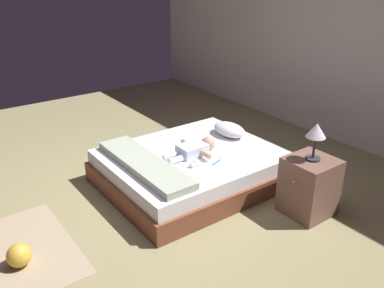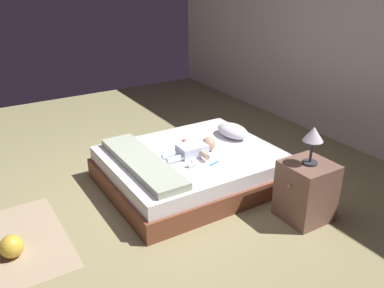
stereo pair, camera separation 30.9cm
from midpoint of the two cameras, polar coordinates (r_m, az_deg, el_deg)
ground_plane at (r=4.05m, az=-8.36°, el=-9.30°), size 8.00×8.00×0.00m
wall_behind_bed at (r=5.50m, az=20.19°, el=14.37°), size 8.00×0.12×2.85m
bed at (r=4.42m, az=-2.01°, el=-3.39°), size 1.49×1.81×0.36m
pillow at (r=4.75m, az=3.33°, el=1.98°), size 0.44×0.27×0.14m
baby at (r=4.28m, az=-1.70°, el=-0.72°), size 0.49×0.61×0.15m
toothbrush at (r=4.12m, az=1.32°, el=-2.53°), size 0.05×0.14×0.02m
nightstand at (r=3.98m, az=13.76°, el=-5.75°), size 0.42×0.45×0.56m
lamp at (r=3.75m, az=14.55°, el=1.46°), size 0.18×0.18×0.35m
rug at (r=3.85m, az=-26.27°, el=-13.80°), size 1.22×1.01×0.01m
toy_ball at (r=3.65m, az=-25.17°, el=-13.83°), size 0.19×0.19×0.19m
blanket at (r=4.06m, az=-8.79°, el=-2.80°), size 1.34×0.34×0.07m
baby_bottle at (r=4.04m, az=-1.83°, el=-2.80°), size 0.06×0.10×0.07m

